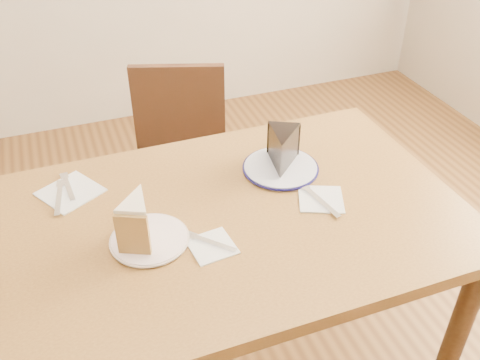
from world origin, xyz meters
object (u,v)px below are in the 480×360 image
object	(u,v)px
plate_cream	(150,239)
plate_navy	(280,168)
table	(238,239)
chair_far	(180,170)
carrot_cake	(139,219)
chocolate_cake	(282,152)

from	to	relation	value
plate_cream	plate_navy	size ratio (longest dim) A/B	0.88
table	plate_navy	bearing A→B (deg)	36.79
chair_far	carrot_cake	distance (m)	0.79
table	carrot_cake	world-z (taller)	carrot_cake
chair_far	chocolate_cake	world-z (taller)	chocolate_cake
plate_navy	carrot_cake	world-z (taller)	carrot_cake
table	chair_far	bearing A→B (deg)	90.08
plate_navy	carrot_cake	xyz separation A→B (m)	(-0.45, -0.16, 0.06)
table	plate_navy	xyz separation A→B (m)	(0.19, 0.14, 0.10)
plate_cream	table	bearing A→B (deg)	7.61
chair_far	chocolate_cake	bearing A→B (deg)	129.77
plate_cream	carrot_cake	world-z (taller)	carrot_cake
chair_far	table	bearing A→B (deg)	108.67
plate_navy	chocolate_cake	world-z (taller)	chocolate_cake
carrot_cake	plate_navy	bearing A→B (deg)	45.02
carrot_cake	chocolate_cake	bearing A→B (deg)	45.20
table	carrot_cake	bearing A→B (deg)	-175.44
table	carrot_cake	size ratio (longest dim) A/B	10.76
chair_far	plate_cream	size ratio (longest dim) A/B	4.49
table	plate_cream	size ratio (longest dim) A/B	6.36
table	chocolate_cake	size ratio (longest dim) A/B	8.99
chair_far	plate_cream	xyz separation A→B (m)	(-0.24, -0.67, 0.28)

